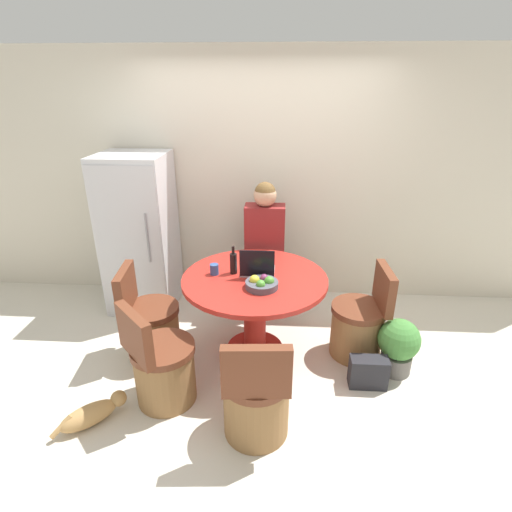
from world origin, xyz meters
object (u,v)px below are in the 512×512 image
Objects in this scene: dining_table at (255,298)px; cat at (92,413)px; person_seated at (265,239)px; potted_plant at (398,344)px; bottle at (233,263)px; handbag at (368,372)px; chair_right_side at (359,326)px; fruit_bowl at (262,283)px; chair_near_left_corner at (162,369)px; chair_near_camera at (256,400)px; chair_left_side at (151,327)px; laptop at (258,268)px; refrigerator at (140,234)px.

dining_table is 2.86× the size of cat.
potted_plant is (1.16, -1.03, -0.51)m from person_seated.
handbag is at bearing -22.25° from bottle.
fruit_bowl is (-0.85, -0.22, 0.51)m from chair_right_side.
chair_near_left_corner is 1.91m from potted_plant.
dining_table is 1.46× the size of chair_near_left_corner.
fruit_bowl reaches higher than chair_near_camera.
handbag is (1.84, -0.30, -0.16)m from chair_left_side.
chair_left_side is at bearing 177.37° from potted_plant.
laptop is at bearing -1.87° from cat.
chair_near_camera is 0.61× the size of person_seated.
chair_left_side is at bearing 9.40° from laptop.
fruit_bowl reaches higher than potted_plant.
person_seated reaches higher than potted_plant.
chair_near_left_corner is (-0.66, -0.64, -0.27)m from dining_table.
dining_table is at bearing 74.92° from laptop.
potted_plant is (1.13, 0.72, -0.02)m from chair_near_camera.
handbag is (0.92, -0.45, -0.68)m from laptop.
chair_near_camera is at bearing -85.87° from dining_table.
chair_near_camera is 1.72× the size of potted_plant.
handbag is (2.19, -1.20, -0.69)m from refrigerator.
chair_left_side is 0.60m from chair_near_left_corner.
laptop reaches higher than handbag.
laptop reaches higher than chair_left_side.
chair_near_camera reaches higher than cat.
chair_near_camera is at bearing -75.40° from bottle.
bottle is at bearing 4.18° from cat.
cat is at bearing -67.15° from chair_right_side.
chair_near_camera is 1.34m from potted_plant.
dining_table is 4.25× the size of laptop.
chair_near_left_corner is (0.60, -1.45, -0.53)m from refrigerator.
person_seated reaches higher than cat.
handbag reaches higher than cat.
bottle is at bearing -2.82° from laptop.
chair_near_camera is 3.21× the size of fruit_bowl.
cat is (-1.18, 0.01, -0.20)m from chair_near_camera.
refrigerator is 1.48m from laptop.
potted_plant is at bearing -120.74° from chair_near_left_corner.
cat is at bearing 76.42° from chair_near_left_corner.
dining_table is 1.10m from handbag.
chair_near_left_corner is (0.26, -0.54, 0.00)m from chair_left_side.
laptop is at bearing -86.61° from chair_left_side.
cat is (-0.20, -0.81, -0.20)m from chair_left_side.
laptop is at bearing -91.15° from chair_near_camera.
fruit_bowl is at bearing -70.80° from dining_table.
dining_table is at bearing -3.21° from cat.
potted_plant is at bearing 138.30° from person_seated.
handbag is (0.89, -1.23, -0.64)m from person_seated.
dining_table is 0.89× the size of person_seated.
chair_right_side is 1.24m from bottle.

